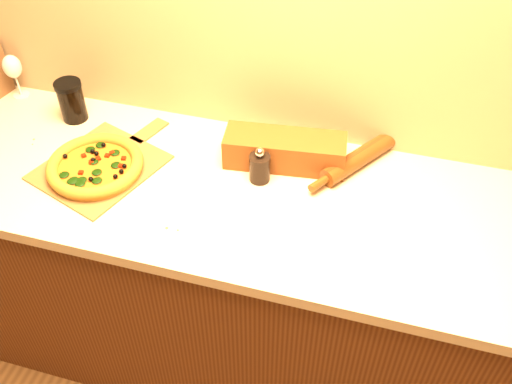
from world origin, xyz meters
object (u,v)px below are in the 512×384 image
(pizza, at_px, (95,166))
(pepper_grinder, at_px, (260,167))
(dark_jar, at_px, (72,101))
(pizza_peel, at_px, (103,165))
(wine_glass, at_px, (12,68))
(rolling_pin, at_px, (358,158))

(pizza, xyz_separation_m, pepper_grinder, (0.51, 0.11, 0.02))
(pizza, height_order, dark_jar, dark_jar)
(pizza_peel, bearing_deg, wine_glass, 168.90)
(pepper_grinder, bearing_deg, pizza, -167.84)
(pepper_grinder, height_order, dark_jar, dark_jar)
(pepper_grinder, relative_size, dark_jar, 0.84)
(rolling_pin, bearing_deg, dark_jar, -179.04)
(pizza, relative_size, wine_glass, 1.82)
(pepper_grinder, bearing_deg, dark_jar, 169.50)
(pizza, distance_m, rolling_pin, 0.83)
(rolling_pin, height_order, dark_jar, dark_jar)
(pepper_grinder, height_order, rolling_pin, pepper_grinder)
(wine_glass, relative_size, dark_jar, 1.13)
(rolling_pin, relative_size, dark_jar, 2.54)
(dark_jar, bearing_deg, wine_glass, 164.50)
(pizza_peel, relative_size, rolling_pin, 1.38)
(pizza_peel, height_order, wine_glass, wine_glass)
(pizza, bearing_deg, pepper_grinder, 12.16)
(pizza, xyz_separation_m, dark_jar, (-0.20, 0.24, 0.05))
(pepper_grinder, distance_m, dark_jar, 0.72)
(pizza, height_order, pepper_grinder, pepper_grinder)
(dark_jar, bearing_deg, pizza_peel, -44.69)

